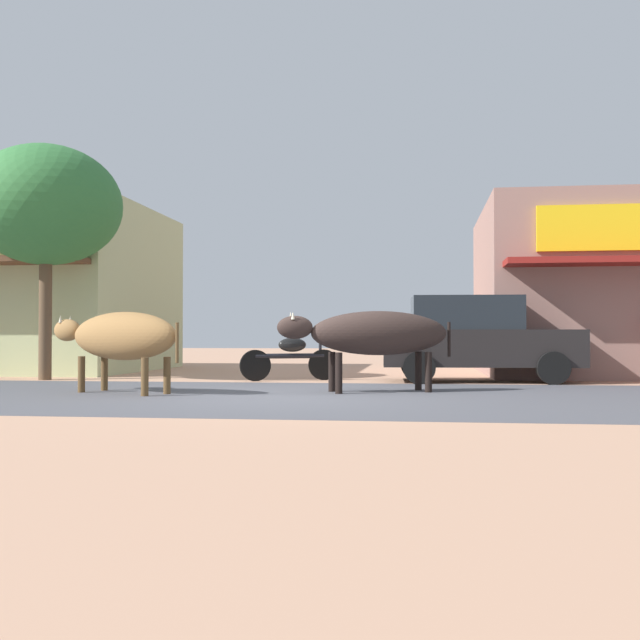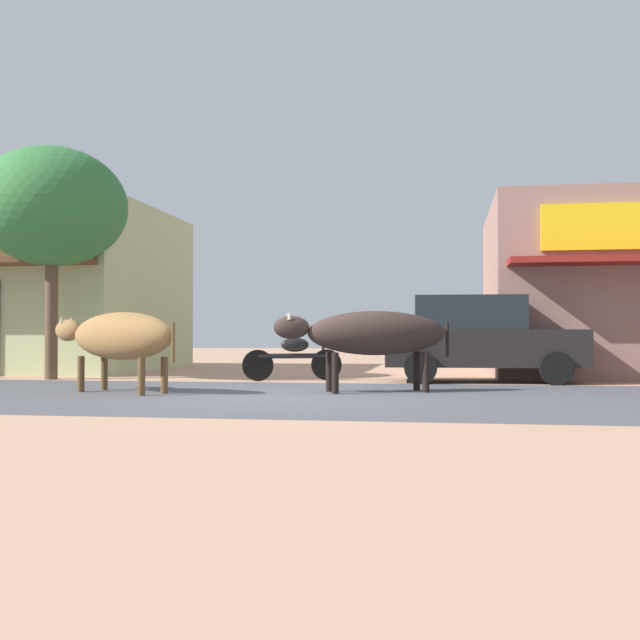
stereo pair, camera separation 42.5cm
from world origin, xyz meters
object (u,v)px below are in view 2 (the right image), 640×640
(cow_far_dark, at_px, (373,334))
(roadside_tree, at_px, (52,207))
(parked_hatchback_car, at_px, (479,338))
(parked_motorcycle, at_px, (294,357))
(cow_near_brown, at_px, (119,337))

(cow_far_dark, bearing_deg, roadside_tree, 160.07)
(roadside_tree, relative_size, parked_hatchback_car, 1.24)
(parked_hatchback_car, xyz_separation_m, parked_motorcycle, (-3.58, -0.15, -0.37))
(parked_motorcycle, xyz_separation_m, cow_near_brown, (-2.08, -3.55, 0.41))
(parked_motorcycle, distance_m, cow_near_brown, 4.14)
(cow_near_brown, xyz_separation_m, cow_far_dark, (3.90, 0.72, 0.04))
(cow_far_dark, bearing_deg, parked_hatchback_car, 59.52)
(parked_motorcycle, bearing_deg, cow_far_dark, -57.25)
(roadside_tree, xyz_separation_m, cow_near_brown, (2.86, -3.17, -2.62))
(parked_hatchback_car, xyz_separation_m, cow_far_dark, (-1.76, -2.99, 0.08))
(roadside_tree, height_order, parked_hatchback_car, roadside_tree)
(cow_far_dark, bearing_deg, parked_motorcycle, 122.75)
(roadside_tree, xyz_separation_m, parked_motorcycle, (4.94, 0.38, -3.03))
(parked_motorcycle, xyz_separation_m, cow_far_dark, (1.82, -2.84, 0.45))
(parked_motorcycle, height_order, cow_near_brown, cow_near_brown)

